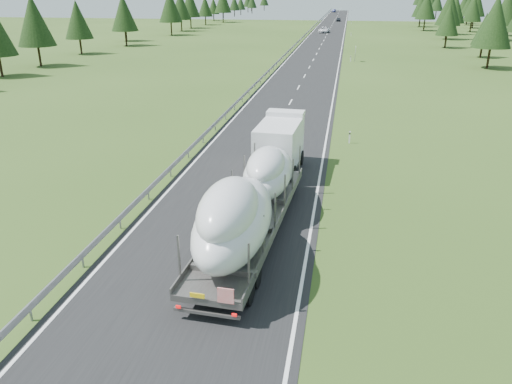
% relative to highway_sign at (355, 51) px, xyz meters
% --- Properties ---
extents(road_surface, '(10.00, 400.00, 0.02)m').
position_rel_highway_sign_xyz_m(road_surface, '(-7.20, 20.00, -1.80)').
color(road_surface, black).
rests_on(road_surface, ground).
extents(guardrail, '(0.10, 400.00, 0.76)m').
position_rel_highway_sign_xyz_m(guardrail, '(-12.50, 19.94, -1.21)').
color(guardrail, slate).
rests_on(guardrail, ground).
extents(marker_posts, '(0.13, 350.08, 1.00)m').
position_rel_highway_sign_xyz_m(marker_posts, '(-0.70, 75.00, -1.27)').
color(marker_posts, silver).
rests_on(marker_posts, ground).
extents(highway_sign, '(0.08, 0.90, 2.60)m').
position_rel_highway_sign_xyz_m(highway_sign, '(0.00, 0.00, 0.00)').
color(highway_sign, slate).
rests_on(highway_sign, ground).
extents(tree_line_right, '(26.78, 325.36, 12.22)m').
position_rel_highway_sign_xyz_m(tree_line_right, '(32.34, 40.54, 5.11)').
color(tree_line_right, black).
rests_on(tree_line_right, ground).
extents(tree_line_left, '(13.03, 325.16, 12.39)m').
position_rel_highway_sign_xyz_m(tree_line_left, '(-51.27, 29.95, 5.26)').
color(tree_line_left, black).
rests_on(tree_line_left, ground).
extents(boat_truck, '(3.66, 20.33, 4.57)m').
position_rel_highway_sign_xyz_m(boat_truck, '(-5.46, -66.39, 0.54)').
color(boat_truck, silver).
rests_on(boat_truck, ground).
extents(distant_van, '(3.13, 5.83, 1.55)m').
position_rel_highway_sign_xyz_m(distant_van, '(-8.36, 60.37, -1.03)').
color(distant_van, white).
rests_on(distant_van, ground).
extents(distant_car_dark, '(1.79, 4.05, 1.36)m').
position_rel_highway_sign_xyz_m(distant_car_dark, '(-5.60, 115.05, -1.13)').
color(distant_car_dark, black).
rests_on(distant_car_dark, ground).
extents(distant_car_blue, '(2.05, 4.87, 1.56)m').
position_rel_highway_sign_xyz_m(distant_car_blue, '(-9.86, 194.87, -1.03)').
color(distant_car_blue, '#161C3E').
rests_on(distant_car_blue, ground).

